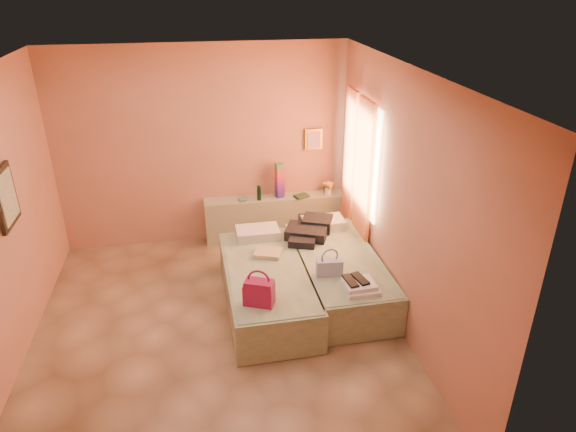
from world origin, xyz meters
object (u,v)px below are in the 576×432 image
object	(u,v)px
green_book	(302,196)
blue_handbag	(329,267)
towel_stack	(361,287)
magenta_handbag	(259,292)
water_bottle	(259,193)
bed_left	(267,287)
bed_right	(338,274)
flower_vase	(328,186)
headboard_ledge	(276,217)

from	to	relation	value
green_book	blue_handbag	world-z (taller)	blue_handbag
towel_stack	magenta_handbag	bearing A→B (deg)	-178.20
water_bottle	towel_stack	xyz separation A→B (m)	(0.81, -2.27, -0.21)
bed_left	water_bottle	xyz separation A→B (m)	(0.13, 1.64, 0.51)
green_book	blue_handbag	xyz separation A→B (m)	(-0.06, -1.87, -0.07)
water_bottle	green_book	xyz separation A→B (m)	(0.62, -0.01, -0.09)
bed_left	bed_right	bearing A→B (deg)	6.95
blue_handbag	towel_stack	xyz separation A→B (m)	(0.26, -0.38, -0.04)
water_bottle	flower_vase	bearing A→B (deg)	1.74
headboard_ledge	blue_handbag	xyz separation A→B (m)	(0.31, -1.95, 0.27)
bed_left	blue_handbag	xyz separation A→B (m)	(0.68, -0.25, 0.34)
headboard_ledge	blue_handbag	size ratio (longest dim) A/B	7.01
bed_left	towel_stack	distance (m)	1.17
magenta_handbag	water_bottle	bearing A→B (deg)	105.65
headboard_ledge	magenta_handbag	size ratio (longest dim) A/B	6.72
bed_right	headboard_ledge	bearing A→B (deg)	107.36
bed_left	flower_vase	bearing A→B (deg)	54.24
flower_vase	towel_stack	bearing A→B (deg)	-95.29
towel_stack	bed_left	bearing A→B (deg)	146.15
headboard_ledge	bed_right	distance (m)	1.66
towel_stack	green_book	bearing A→B (deg)	94.88
bed_left	green_book	size ratio (longest dim) A/B	10.18
bed_right	green_book	world-z (taller)	green_book
bed_right	green_book	xyz separation A→B (m)	(-0.15, 1.50, 0.42)
bed_left	blue_handbag	world-z (taller)	blue_handbag
magenta_handbag	flower_vase	bearing A→B (deg)	83.55
headboard_ledge	bed_right	size ratio (longest dim) A/B	1.02
green_book	towel_stack	world-z (taller)	green_book
bed_right	green_book	size ratio (longest dim) A/B	10.18
headboard_ledge	blue_handbag	world-z (taller)	blue_handbag
magenta_handbag	green_book	bearing A→B (deg)	91.29
blue_handbag	bed_left	bearing A→B (deg)	164.35
water_bottle	towel_stack	size ratio (longest dim) A/B	0.63
bed_right	water_bottle	world-z (taller)	water_bottle
water_bottle	blue_handbag	bearing A→B (deg)	-73.68
green_book	flower_vase	distance (m)	0.42
magenta_handbag	blue_handbag	xyz separation A→B (m)	(0.85, 0.42, -0.05)
bed_left	magenta_handbag	xyz separation A→B (m)	(-0.17, -0.67, 0.39)
headboard_ledge	bed_left	distance (m)	1.74
bed_right	towel_stack	xyz separation A→B (m)	(0.04, -0.76, 0.30)
green_book	blue_handbag	distance (m)	1.88
blue_handbag	headboard_ledge	bearing A→B (deg)	103.27
water_bottle	towel_stack	world-z (taller)	water_bottle
magenta_handbag	blue_handbag	distance (m)	0.95
headboard_ledge	bed_left	xyz separation A→B (m)	(-0.38, -1.70, -0.08)
bed_left	bed_right	distance (m)	0.91
water_bottle	headboard_ledge	bearing A→B (deg)	14.61
flower_vase	towel_stack	xyz separation A→B (m)	(-0.21, -2.30, -0.22)
water_bottle	flower_vase	size ratio (longest dim) A/B	0.91
water_bottle	towel_stack	bearing A→B (deg)	-70.37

